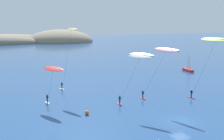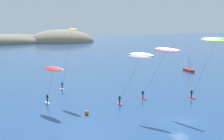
% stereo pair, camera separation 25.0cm
% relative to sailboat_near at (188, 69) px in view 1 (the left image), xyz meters
% --- Properties ---
extents(ground_plane, '(600.00, 600.00, 0.00)m').
position_rel_sailboat_near_xyz_m(ground_plane, '(-29.32, -36.51, -0.64)').
color(ground_plane, navy).
extents(headland_island, '(120.16, 50.40, 19.53)m').
position_rel_sailboat_near_xyz_m(headland_island, '(-33.19, 150.42, -0.64)').
color(headland_island, '#6B6656').
rests_on(headland_island, ground).
extents(sailboat_near, '(2.14, 5.97, 5.70)m').
position_rel_sailboat_near_xyz_m(sailboat_near, '(0.00, 0.00, 0.00)').
color(sailboat_near, '#B22323').
rests_on(sailboat_near, ground).
extents(kitesurfer_yellow, '(3.59, 7.02, 13.73)m').
position_rel_sailboat_near_xyz_m(kitesurfer_yellow, '(-39.87, -12.20, 11.50)').
color(kitesurfer_yellow, silver).
rests_on(kitesurfer_yellow, ground).
extents(kitesurfer_lime, '(3.66, 8.13, 12.24)m').
position_rel_sailboat_near_xyz_m(kitesurfer_lime, '(-17.67, -30.00, 10.34)').
color(kitesurfer_lime, red).
rests_on(kitesurfer_lime, ground).
extents(kitesurfer_pink, '(3.50, 9.18, 10.43)m').
position_rel_sailboat_near_xyz_m(kitesurfer_pink, '(-26.80, -27.65, 8.59)').
color(kitesurfer_pink, red).
rests_on(kitesurfer_pink, ground).
extents(kitesurfer_white, '(4.75, 6.78, 9.76)m').
position_rel_sailboat_near_xyz_m(kitesurfer_white, '(-32.01, -27.91, 7.96)').
color(kitesurfer_white, red).
rests_on(kitesurfer_white, ground).
extents(kitesurfer_red, '(3.69, 5.78, 7.10)m').
position_rel_sailboat_near_xyz_m(kitesurfer_red, '(-45.45, -20.73, 5.70)').
color(kitesurfer_red, silver).
rests_on(kitesurfer_red, ground).
extents(marker_buoy, '(0.70, 0.70, 0.70)m').
position_rel_sailboat_near_xyz_m(marker_buoy, '(-41.52, -28.03, -0.29)').
color(marker_buoy, orange).
rests_on(marker_buoy, ground).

